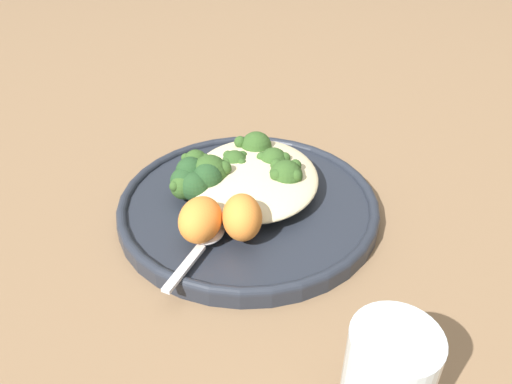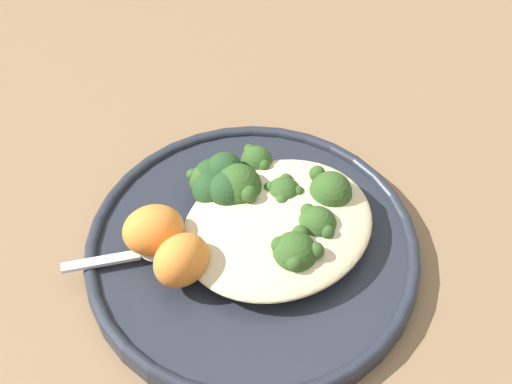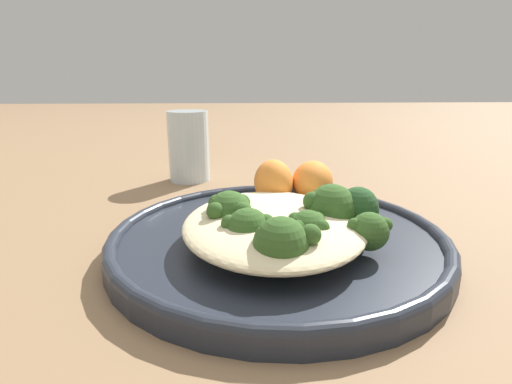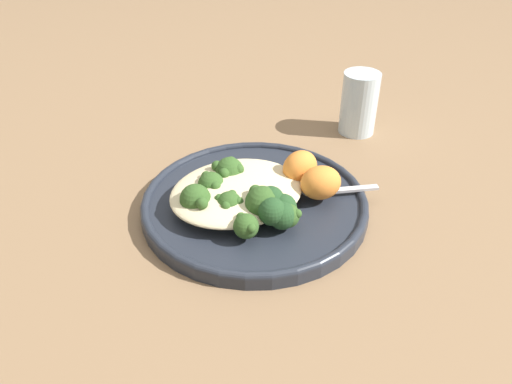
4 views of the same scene
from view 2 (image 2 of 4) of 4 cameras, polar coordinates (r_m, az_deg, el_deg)
name	(u,v)px [view 2 (image 2 of 4)]	position (r m, az deg, el deg)	size (l,w,h in m)	color
ground_plane	(269,253)	(0.65, 1.08, -4.91)	(4.00, 4.00, 0.00)	#846647
plate	(252,249)	(0.64, -0.29, -4.55)	(0.30, 0.30, 0.02)	#232833
quinoa_mound	(277,225)	(0.63, 1.72, -2.69)	(0.18, 0.15, 0.02)	beige
broccoli_stalk_0	(290,252)	(0.61, 2.72, -4.78)	(0.07, 0.08, 0.04)	#8EB25B
broccoli_stalk_1	(298,230)	(0.62, 3.41, -3.07)	(0.10, 0.06, 0.04)	#8EB25B
broccoli_stalk_2	(312,199)	(0.64, 4.51, -0.55)	(0.13, 0.05, 0.04)	#8EB25B
broccoli_stalk_3	(268,210)	(0.64, 0.98, -1.43)	(0.11, 0.05, 0.03)	#8EB25B
broccoli_stalk_4	(251,185)	(0.66, -0.43, 0.60)	(0.09, 0.09, 0.03)	#8EB25B
broccoli_stalk_5	(238,196)	(0.64, -1.46, -0.36)	(0.08, 0.10, 0.04)	#8EB25B
broccoli_stalk_6	(212,195)	(0.65, -3.57, -0.23)	(0.04, 0.09, 0.03)	#8EB25B
sweet_potato_chunk_0	(153,230)	(0.62, -8.21, -3.02)	(0.05, 0.04, 0.05)	orange
sweet_potato_chunk_1	(182,260)	(0.60, -5.97, -5.46)	(0.05, 0.04, 0.05)	orange
kale_tuft	(224,182)	(0.65, -2.62, 0.82)	(0.06, 0.06, 0.04)	#234723
spoon	(149,251)	(0.63, -8.57, -4.72)	(0.11, 0.06, 0.01)	silver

